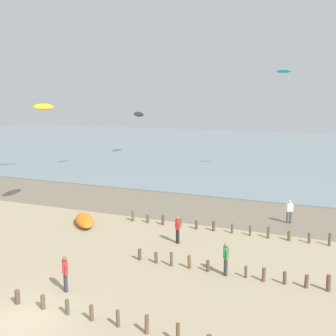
{
  "coord_description": "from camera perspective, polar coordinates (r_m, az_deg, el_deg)",
  "views": [
    {
      "loc": [
        11.65,
        -12.53,
        9.1
      ],
      "look_at": [
        2.01,
        10.44,
        4.79
      ],
      "focal_mm": 45.26,
      "sensor_mm": 36.0,
      "label": 1
    }
  ],
  "objects": [
    {
      "name": "ground_plane",
      "position": [
        19.37,
        -18.75,
        -18.74
      ],
      "size": [
        160.0,
        160.0,
        0.0
      ],
      "primitive_type": "plane",
      "color": "tan"
    },
    {
      "name": "wet_sand_strip",
      "position": [
        34.88,
        2.44,
        -5.3
      ],
      "size": [
        120.0,
        8.27,
        0.01
      ],
      "primitive_type": "cube",
      "color": "#7A6D59",
      "rests_on": "ground"
    },
    {
      "name": "sea",
      "position": [
        72.25,
        13.31,
        2.37
      ],
      "size": [
        160.0,
        70.0,
        0.1
      ],
      "primitive_type": "cube",
      "color": "gray",
      "rests_on": "ground"
    },
    {
      "name": "groyne_near",
      "position": [
        18.55,
        -10.88,
        -18.55
      ],
      "size": [
        12.7,
        0.35,
        0.79
      ],
      "color": "brown",
      "rests_on": "ground"
    },
    {
      "name": "groyne_mid",
      "position": [
        21.88,
        17.73,
        -14.22
      ],
      "size": [
        17.03,
        0.33,
        0.86
      ],
      "color": "brown",
      "rests_on": "ground"
    },
    {
      "name": "groyne_far",
      "position": [
        28.22,
        13.86,
        -8.54
      ],
      "size": [
        19.86,
        0.37,
        0.81
      ],
      "color": "brown",
      "rests_on": "ground"
    },
    {
      "name": "person_nearest_camera",
      "position": [
        22.19,
        7.8,
        -11.91
      ],
      "size": [
        0.35,
        0.52,
        1.71
      ],
      "color": "#383842",
      "rests_on": "ground"
    },
    {
      "name": "person_left_flank",
      "position": [
        31.59,
        16.03,
        -5.57
      ],
      "size": [
        0.54,
        0.33,
        1.71
      ],
      "color": "#4C4C56",
      "rests_on": "ground"
    },
    {
      "name": "person_far_down_beach",
      "position": [
        20.89,
        -13.67,
        -13.52
      ],
      "size": [
        0.43,
        0.43,
        1.71
      ],
      "color": "#383842",
      "rests_on": "ground"
    },
    {
      "name": "person_trailing_behind",
      "position": [
        26.46,
        1.31,
        -8.19
      ],
      "size": [
        0.4,
        0.46,
        1.71
      ],
      "color": "#232328",
      "rests_on": "ground"
    },
    {
      "name": "grounded_kite",
      "position": [
        30.75,
        -11.16,
        -6.91
      ],
      "size": [
        3.12,
        3.37,
        0.68
      ],
      "primitive_type": "ellipsoid",
      "rotation": [
        0.0,
        0.0,
        5.42
      ],
      "color": "orange",
      "rests_on": "ground"
    },
    {
      "name": "kite_aloft_0",
      "position": [
        33.37,
        -16.37,
        7.88
      ],
      "size": [
        1.83,
        3.24,
        0.7
      ],
      "primitive_type": "ellipsoid",
      "rotation": [
        0.23,
        0.0,
        1.83
      ],
      "color": "yellow"
    },
    {
      "name": "kite_aloft_2",
      "position": [
        64.27,
        -3.95,
        7.24
      ],
      "size": [
        1.75,
        3.65,
        1.02
      ],
      "primitive_type": "ellipsoid",
      "rotation": [
        0.49,
        0.0,
        1.72
      ],
      "color": "black"
    },
    {
      "name": "kite_aloft_3",
      "position": [
        49.46,
        15.32,
        12.45
      ],
      "size": [
        2.04,
        1.58,
        0.53
      ],
      "primitive_type": "ellipsoid",
      "rotation": [
        0.4,
        0.0,
        2.62
      ],
      "color": "#19B2B7"
    }
  ]
}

